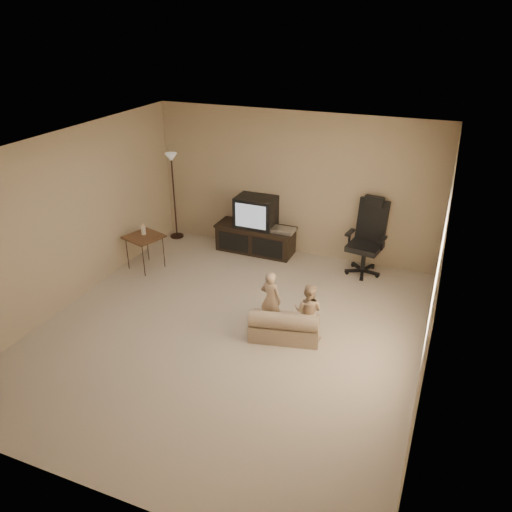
% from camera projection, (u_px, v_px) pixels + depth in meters
% --- Properties ---
extents(floor, '(5.50, 5.50, 0.00)m').
position_uv_depth(floor, '(229.00, 331.00, 6.81)').
color(floor, '#BFAF98').
rests_on(floor, ground).
extents(room_shell, '(5.50, 5.50, 5.50)m').
position_uv_depth(room_shell, '(226.00, 229.00, 6.14)').
color(room_shell, white).
rests_on(room_shell, floor).
extents(tv_stand, '(1.45, 0.55, 1.03)m').
position_uv_depth(tv_stand, '(256.00, 229.00, 8.90)').
color(tv_stand, black).
rests_on(tv_stand, floor).
extents(office_chair, '(0.68, 0.71, 1.28)m').
position_uv_depth(office_chair, '(366.00, 247.00, 8.17)').
color(office_chair, black).
rests_on(office_chair, floor).
extents(side_table, '(0.67, 0.67, 0.80)m').
position_uv_depth(side_table, '(144.00, 237.00, 8.25)').
color(side_table, brown).
rests_on(side_table, floor).
extents(floor_lamp, '(0.25, 0.25, 1.64)m').
position_uv_depth(floor_lamp, '(173.00, 177.00, 9.14)').
color(floor_lamp, black).
rests_on(floor_lamp, floor).
extents(child_sofa, '(1.00, 0.70, 0.45)m').
position_uv_depth(child_sofa, '(284.00, 326.00, 6.59)').
color(child_sofa, tan).
rests_on(child_sofa, floor).
extents(toddler_left, '(0.34, 0.27, 0.84)m').
position_uv_depth(toddler_left, '(271.00, 300.00, 6.74)').
color(toddler_left, tan).
rests_on(toddler_left, floor).
extents(toddler_right, '(0.39, 0.22, 0.80)m').
position_uv_depth(toddler_right, '(308.00, 311.00, 6.51)').
color(toddler_right, tan).
rests_on(toddler_right, floor).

